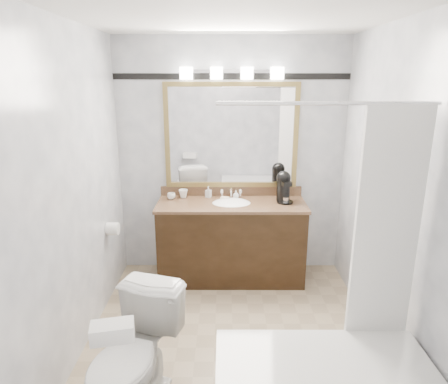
{
  "coord_description": "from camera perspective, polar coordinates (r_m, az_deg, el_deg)",
  "views": [
    {
      "loc": [
        -0.07,
        -2.89,
        2.1
      ],
      "look_at": [
        -0.07,
        0.35,
        1.16
      ],
      "focal_mm": 32.0,
      "sensor_mm": 36.0,
      "label": 1
    }
  ],
  "objects": [
    {
      "name": "soap_bar",
      "position": [
        4.21,
        0.1,
        -0.88
      ],
      "size": [
        0.09,
        0.08,
        0.03
      ],
      "primitive_type": "cube",
      "rotation": [
        0.0,
        0.0,
        -0.35
      ],
      "color": "beige",
      "rests_on": "vanity"
    },
    {
      "name": "cup_right",
      "position": [
        4.28,
        -5.83,
        -0.23
      ],
      "size": [
        0.11,
        0.11,
        0.09
      ],
      "primitive_type": "imported",
      "rotation": [
        0.0,
        0.0,
        -0.13
      ],
      "color": "white",
      "rests_on": "vanity"
    },
    {
      "name": "mirror",
      "position": [
        4.22,
        1.05,
        8.01
      ],
      "size": [
        1.4,
        0.04,
        1.1
      ],
      "color": "olive",
      "rests_on": "room"
    },
    {
      "name": "toilet",
      "position": [
        2.77,
        -12.98,
        -22.27
      ],
      "size": [
        0.65,
        0.87,
        0.79
      ],
      "primitive_type": "imported",
      "rotation": [
        0.0,
        0.0,
        -0.3
      ],
      "color": "white",
      "rests_on": "ground"
    },
    {
      "name": "tp_roll",
      "position": [
        3.97,
        -15.61,
        -5.08
      ],
      "size": [
        0.11,
        0.12,
        0.12
      ],
      "primitive_type": "cylinder",
      "rotation": [
        0.0,
        1.57,
        0.0
      ],
      "color": "white",
      "rests_on": "room"
    },
    {
      "name": "coffee_maker",
      "position": [
        4.15,
        8.52,
        0.85
      ],
      "size": [
        0.17,
        0.21,
        0.32
      ],
      "rotation": [
        0.0,
        0.0,
        0.25
      ],
      "color": "black",
      "rests_on": "vanity"
    },
    {
      "name": "soap_bottle_a",
      "position": [
        4.27,
        -2.24,
        0.01
      ],
      "size": [
        0.07,
        0.07,
        0.12
      ],
      "primitive_type": "imported",
      "rotation": [
        0.0,
        0.0,
        -0.41
      ],
      "color": "white",
      "rests_on": "vanity"
    },
    {
      "name": "tissue_box",
      "position": [
        2.25,
        -15.66,
        -18.63
      ],
      "size": [
        0.24,
        0.16,
        0.09
      ],
      "primitive_type": "cube",
      "rotation": [
        0.0,
        0.0,
        0.21
      ],
      "color": "white",
      "rests_on": "toilet"
    },
    {
      "name": "cup_left",
      "position": [
        4.25,
        -7.54,
        -0.59
      ],
      "size": [
        0.11,
        0.11,
        0.07
      ],
      "primitive_type": "imported",
      "rotation": [
        0.0,
        0.0,
        0.33
      ],
      "color": "white",
      "rests_on": "vanity"
    },
    {
      "name": "vanity",
      "position": [
        4.25,
        1.03,
        -6.78
      ],
      "size": [
        1.53,
        0.58,
        0.97
      ],
      "color": "black",
      "rests_on": "ground"
    },
    {
      "name": "vanity_light_bar",
      "position": [
        4.12,
        1.11,
        16.65
      ],
      "size": [
        1.02,
        0.14,
        0.12
      ],
      "color": "silver",
      "rests_on": "room"
    },
    {
      "name": "soap_bottle_b",
      "position": [
        4.24,
        1.71,
        -0.36
      ],
      "size": [
        0.07,
        0.07,
        0.09
      ],
      "primitive_type": "imported",
      "rotation": [
        0.0,
        0.0,
        -0.09
      ],
      "color": "white",
      "rests_on": "vanity"
    },
    {
      "name": "room",
      "position": [
        3.02,
        1.4,
        -0.18
      ],
      "size": [
        2.42,
        2.62,
        2.52
      ],
      "color": "#9D896A",
      "rests_on": "ground"
    },
    {
      "name": "accent_stripe",
      "position": [
        4.19,
        1.09,
        16.19
      ],
      "size": [
        2.4,
        0.01,
        0.06
      ],
      "primitive_type": "cube",
      "color": "black",
      "rests_on": "room"
    }
  ]
}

